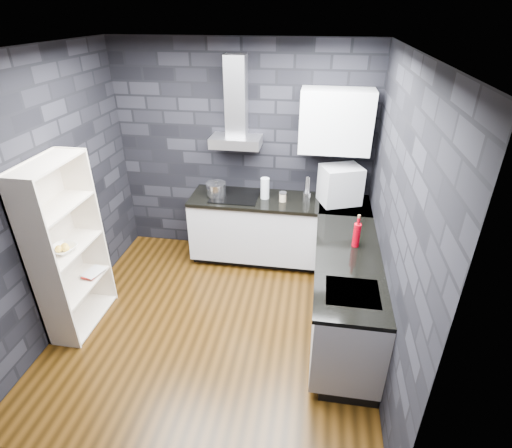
% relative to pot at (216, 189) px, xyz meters
% --- Properties ---
extents(ground, '(3.20, 3.20, 0.00)m').
position_rel_pot_xyz_m(ground, '(0.29, -1.29, -0.98)').
color(ground, '#3A2209').
extents(ceiling, '(3.20, 3.20, 0.00)m').
position_rel_pot_xyz_m(ceiling, '(0.29, -1.29, 1.72)').
color(ceiling, white).
extents(wall_back, '(3.20, 0.05, 2.70)m').
position_rel_pot_xyz_m(wall_back, '(0.29, 0.34, 0.37)').
color(wall_back, black).
rests_on(wall_back, ground).
extents(wall_front, '(3.20, 0.05, 2.70)m').
position_rel_pot_xyz_m(wall_front, '(0.29, -2.91, 0.37)').
color(wall_front, black).
rests_on(wall_front, ground).
extents(wall_left, '(0.05, 3.20, 2.70)m').
position_rel_pot_xyz_m(wall_left, '(-1.34, -1.29, 0.37)').
color(wall_left, black).
rests_on(wall_left, ground).
extents(wall_right, '(0.05, 3.20, 2.70)m').
position_rel_pot_xyz_m(wall_right, '(1.91, -1.29, 0.37)').
color(wall_right, black).
rests_on(wall_right, ground).
extents(toekick_back, '(2.18, 0.50, 0.10)m').
position_rel_pot_xyz_m(toekick_back, '(0.79, 0.05, -0.93)').
color(toekick_back, black).
rests_on(toekick_back, ground).
extents(toekick_right, '(0.50, 1.78, 0.10)m').
position_rel_pot_xyz_m(toekick_right, '(1.63, -1.19, -0.93)').
color(toekick_right, black).
rests_on(toekick_right, ground).
extents(counter_back_cab, '(2.20, 0.60, 0.76)m').
position_rel_pot_xyz_m(counter_back_cab, '(0.79, 0.01, -0.50)').
color(counter_back_cab, '#BCBCC1').
rests_on(counter_back_cab, ground).
extents(counter_right_cab, '(0.60, 1.80, 0.76)m').
position_rel_pot_xyz_m(counter_right_cab, '(1.59, -1.19, -0.50)').
color(counter_right_cab, '#BCBCC1').
rests_on(counter_right_cab, ground).
extents(counter_back_top, '(2.20, 0.62, 0.04)m').
position_rel_pot_xyz_m(counter_back_top, '(0.79, 0.00, -0.10)').
color(counter_back_top, black).
rests_on(counter_back_top, counter_back_cab).
extents(counter_right_top, '(0.62, 1.80, 0.04)m').
position_rel_pot_xyz_m(counter_right_top, '(1.58, -1.19, -0.10)').
color(counter_right_top, black).
rests_on(counter_right_top, counter_right_cab).
extents(counter_corner_top, '(0.62, 0.62, 0.04)m').
position_rel_pot_xyz_m(counter_corner_top, '(1.59, 0.01, -0.10)').
color(counter_corner_top, black).
rests_on(counter_corner_top, counter_right_cab).
extents(hood_body, '(0.60, 0.34, 0.12)m').
position_rel_pot_xyz_m(hood_body, '(0.24, 0.14, 0.58)').
color(hood_body, '#BAB9BF').
rests_on(hood_body, wall_back).
extents(hood_chimney, '(0.24, 0.20, 0.90)m').
position_rel_pot_xyz_m(hood_chimney, '(0.24, 0.21, 1.09)').
color(hood_chimney, '#BAB9BF').
rests_on(hood_chimney, hood_body).
extents(upper_cabinet, '(0.80, 0.35, 0.70)m').
position_rel_pot_xyz_m(upper_cabinet, '(1.39, 0.14, 0.87)').
color(upper_cabinet, silver).
rests_on(upper_cabinet, wall_back).
extents(cooktop, '(0.58, 0.50, 0.01)m').
position_rel_pot_xyz_m(cooktop, '(0.24, 0.01, -0.08)').
color(cooktop, black).
rests_on(cooktop, counter_back_top).
extents(sink_rim, '(0.44, 0.40, 0.01)m').
position_rel_pot_xyz_m(sink_rim, '(1.59, -1.69, -0.09)').
color(sink_rim, '#BAB9BF').
rests_on(sink_rim, counter_right_top).
extents(pot, '(0.30, 0.30, 0.14)m').
position_rel_pot_xyz_m(pot, '(0.00, 0.00, 0.00)').
color(pot, silver).
rests_on(pot, cooktop).
extents(glass_vase, '(0.12, 0.12, 0.26)m').
position_rel_pot_xyz_m(glass_vase, '(0.61, 0.02, 0.05)').
color(glass_vase, silver).
rests_on(glass_vase, counter_back_top).
extents(storage_jar, '(0.09, 0.09, 0.10)m').
position_rel_pot_xyz_m(storage_jar, '(0.83, -0.04, -0.03)').
color(storage_jar, tan).
rests_on(storage_jar, counter_back_top).
extents(utensil_crock, '(0.11, 0.11, 0.12)m').
position_rel_pot_xyz_m(utensil_crock, '(1.12, 0.01, -0.02)').
color(utensil_crock, silver).
rests_on(utensil_crock, counter_back_top).
extents(appliance_garage, '(0.55, 0.49, 0.45)m').
position_rel_pot_xyz_m(appliance_garage, '(1.50, 0.05, 0.14)').
color(appliance_garage, '#B8BABF').
rests_on(appliance_garage, counter_back_top).
extents(red_bottle, '(0.09, 0.09, 0.24)m').
position_rel_pot_xyz_m(red_bottle, '(1.65, -0.94, 0.04)').
color(red_bottle, '#A0000E').
rests_on(red_bottle, counter_right_top).
extents(bookshelf, '(0.48, 0.85, 1.80)m').
position_rel_pot_xyz_m(bookshelf, '(-1.13, -1.45, -0.08)').
color(bookshelf, beige).
rests_on(bookshelf, ground).
extents(fruit_bowl, '(0.30, 0.30, 0.06)m').
position_rel_pot_xyz_m(fruit_bowl, '(-1.13, -1.51, -0.05)').
color(fruit_bowl, white).
rests_on(fruit_bowl, bookshelf).
extents(book_red, '(0.15, 0.03, 0.20)m').
position_rel_pot_xyz_m(book_red, '(-1.14, -1.27, -0.41)').
color(book_red, maroon).
rests_on(book_red, bookshelf).
extents(book_second, '(0.17, 0.06, 0.23)m').
position_rel_pot_xyz_m(book_second, '(-1.14, -1.22, -0.39)').
color(book_second, '#B2B2B2').
rests_on(book_second, bookshelf).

